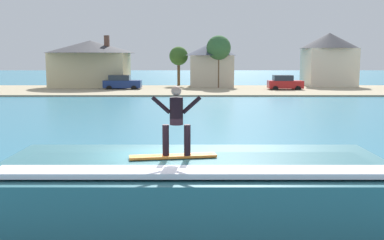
% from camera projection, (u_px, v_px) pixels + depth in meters
% --- Properties ---
extents(ground_plane, '(260.00, 260.00, 0.00)m').
position_uv_depth(ground_plane, '(158.00, 210.00, 11.95)').
color(ground_plane, teal).
extents(wave_crest, '(9.69, 4.55, 1.54)m').
position_uv_depth(wave_crest, '(193.00, 187.00, 11.48)').
color(wave_crest, '#316B75').
rests_on(wave_crest, ground_plane).
extents(surfboard, '(2.14, 0.71, 0.06)m').
position_uv_depth(surfboard, '(171.00, 156.00, 11.13)').
color(surfboard, orange).
rests_on(surfboard, wave_crest).
extents(surfer, '(1.20, 0.32, 1.68)m').
position_uv_depth(surfer, '(174.00, 117.00, 10.96)').
color(surfer, black).
rests_on(surfer, surfboard).
extents(shoreline_bank, '(120.00, 16.40, 0.18)m').
position_uv_depth(shoreline_bank, '(183.00, 90.00, 54.34)').
color(shoreline_bank, tan).
rests_on(shoreline_bank, ground_plane).
extents(car_near_shore, '(4.49, 2.16, 1.86)m').
position_uv_depth(car_near_shore, '(120.00, 83.00, 54.99)').
color(car_near_shore, navy).
rests_on(car_near_shore, ground_plane).
extents(car_far_shore, '(4.07, 2.12, 1.86)m').
position_uv_depth(car_far_shore, '(283.00, 83.00, 54.34)').
color(car_far_shore, red).
rests_on(car_far_shore, ground_plane).
extents(house_with_chimney, '(11.69, 11.69, 6.71)m').
position_uv_depth(house_with_chimney, '(89.00, 61.00, 59.49)').
color(house_with_chimney, beige).
rests_on(house_with_chimney, ground_plane).
extents(house_gabled_white, '(7.73, 7.73, 7.20)m').
position_uv_depth(house_gabled_white, '(327.00, 57.00, 61.56)').
color(house_gabled_white, beige).
rests_on(house_gabled_white, ground_plane).
extents(house_small_cottage, '(6.81, 6.81, 5.83)m').
position_uv_depth(house_small_cottage, '(209.00, 63.00, 59.61)').
color(house_small_cottage, beige).
rests_on(house_small_cottage, ground_plane).
extents(tree_tall_bare, '(3.05, 3.05, 6.66)m').
position_uv_depth(tree_tall_bare, '(217.00, 48.00, 57.04)').
color(tree_tall_bare, brown).
rests_on(tree_tall_bare, ground_plane).
extents(tree_short_bushy, '(2.51, 2.51, 5.40)m').
position_uv_depth(tree_short_bushy, '(177.00, 56.00, 61.72)').
color(tree_short_bushy, brown).
rests_on(tree_short_bushy, ground_plane).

